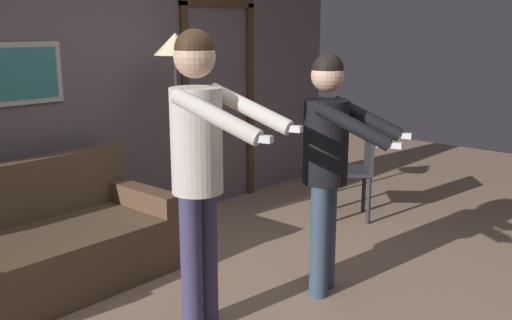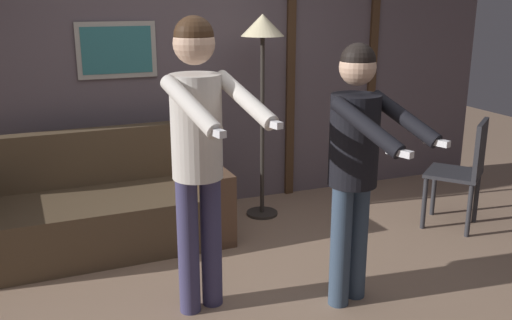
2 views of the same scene
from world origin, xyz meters
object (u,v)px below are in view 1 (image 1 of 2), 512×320
object	(u,v)px
couch	(35,254)
person_standing_right	(328,154)
person_standing_left	(200,152)
dining_chair_distant	(358,164)
torchiere_lamp	(176,65)

from	to	relation	value
couch	person_standing_right	bearing A→B (deg)	-47.53
couch	person_standing_right	world-z (taller)	person_standing_right
person_standing_left	dining_chair_distant	size ratio (longest dim) A/B	1.93
couch	person_standing_left	world-z (taller)	person_standing_left
couch	person_standing_right	size ratio (longest dim) A/B	1.17
torchiere_lamp	dining_chair_distant	world-z (taller)	torchiere_lamp
person_standing_left	dining_chair_distant	xyz separation A→B (m)	(2.41, 0.46, -0.58)
dining_chair_distant	person_standing_left	bearing A→B (deg)	-169.16
couch	torchiere_lamp	bearing A→B (deg)	5.29
couch	torchiere_lamp	distance (m)	1.86
person_standing_right	couch	bearing A→B (deg)	132.47
person_standing_left	person_standing_right	distance (m)	0.95
couch	dining_chair_distant	distance (m)	2.97
torchiere_lamp	person_standing_left	world-z (taller)	person_standing_left
torchiere_lamp	couch	bearing A→B (deg)	-174.71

